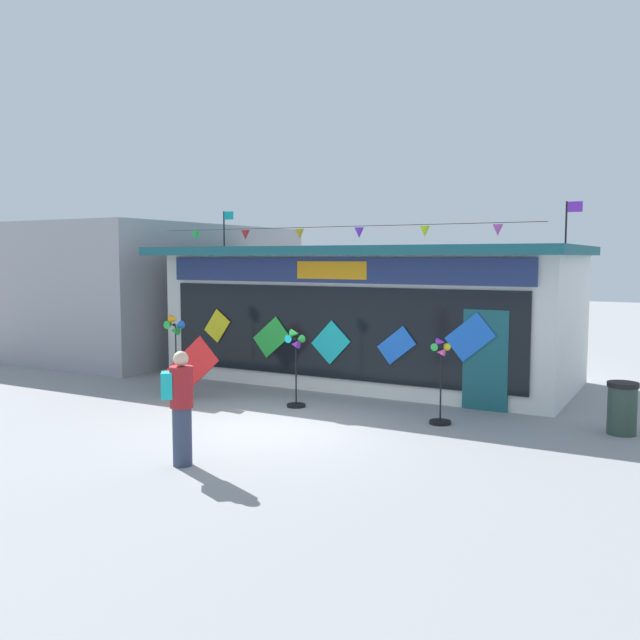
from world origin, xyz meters
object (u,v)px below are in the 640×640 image
(wind_spinner_left, at_px, (295,361))
(person_near_camera, at_px, (180,405))
(kite_shop_building, at_px, (371,313))
(display_kite_on_ground, at_px, (190,368))
(trash_bin, at_px, (622,408))
(wind_spinner_center_left, at_px, (440,382))
(wind_spinner_far_left, at_px, (175,338))

(wind_spinner_left, bearing_deg, person_near_camera, -82.32)
(kite_shop_building, distance_m, display_kite_on_ground, 4.83)
(wind_spinner_left, distance_m, trash_bin, 6.07)
(wind_spinner_left, height_order, display_kite_on_ground, wind_spinner_left)
(wind_spinner_center_left, xyz_separation_m, display_kite_on_ground, (-5.34, -0.57, -0.09))
(trash_bin, bearing_deg, wind_spinner_left, -171.35)
(wind_spinner_far_left, distance_m, wind_spinner_center_left, 6.19)
(person_near_camera, bearing_deg, display_kite_on_ground, 0.72)
(wind_spinner_far_left, xyz_separation_m, person_near_camera, (3.70, -4.13, -0.33))
(wind_spinner_center_left, height_order, display_kite_on_ground, wind_spinner_center_left)
(kite_shop_building, height_order, wind_spinner_center_left, kite_shop_building)
(wind_spinner_left, bearing_deg, wind_spinner_center_left, 1.27)
(kite_shop_building, height_order, person_near_camera, kite_shop_building)
(wind_spinner_center_left, bearing_deg, person_near_camera, -120.44)
(display_kite_on_ground, bearing_deg, trash_bin, 9.66)
(wind_spinner_left, xyz_separation_m, trash_bin, (5.98, 0.91, -0.49))
(wind_spinner_center_left, relative_size, trash_bin, 1.75)
(person_near_camera, bearing_deg, trash_bin, -84.72)
(wind_spinner_center_left, distance_m, trash_bin, 3.09)
(kite_shop_building, relative_size, wind_spinner_left, 6.27)
(wind_spinner_far_left, distance_m, display_kite_on_ground, 1.11)
(person_near_camera, relative_size, trash_bin, 1.87)
(kite_shop_building, relative_size, display_kite_on_ground, 7.85)
(wind_spinner_left, xyz_separation_m, display_kite_on_ground, (-2.32, -0.50, -0.26))
(wind_spinner_center_left, distance_m, display_kite_on_ground, 5.37)
(trash_bin, relative_size, display_kite_on_ground, 0.71)
(kite_shop_building, height_order, trash_bin, kite_shop_building)
(display_kite_on_ground, bearing_deg, person_near_camera, -51.64)
(kite_shop_building, distance_m, person_near_camera, 7.81)
(kite_shop_building, xyz_separation_m, trash_bin, (5.98, -2.72, -1.20))
(wind_spinner_far_left, xyz_separation_m, wind_spinner_left, (3.15, -0.00, -0.28))
(trash_bin, xyz_separation_m, display_kite_on_ground, (-8.29, -1.41, 0.23))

